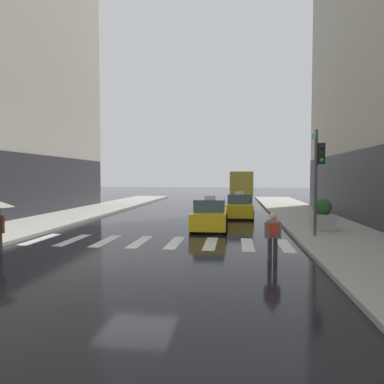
# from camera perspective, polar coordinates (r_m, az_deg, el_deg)

# --- Properties ---
(ground_plane) EXTENTS (160.00, 160.00, 0.00)m
(ground_plane) POSITION_cam_1_polar(r_m,az_deg,el_deg) (11.87, -9.35, -11.21)
(ground_plane) COLOR black
(crosswalk_markings) EXTENTS (11.30, 2.80, 0.01)m
(crosswalk_markings) POSITION_cam_1_polar(r_m,az_deg,el_deg) (14.70, -5.95, -8.49)
(crosswalk_markings) COLOR silver
(crosswalk_markings) RESTS_ON ground
(traffic_light_pole) EXTENTS (0.44, 0.84, 4.80)m
(traffic_light_pole) POSITION_cam_1_polar(r_m,az_deg,el_deg) (16.18, 20.71, 3.95)
(traffic_light_pole) COLOR #47474C
(traffic_light_pole) RESTS_ON curb_right
(taxi_lead) EXTENTS (1.98, 4.56, 1.80)m
(taxi_lead) POSITION_cam_1_polar(r_m,az_deg,el_deg) (18.44, 3.07, -3.96)
(taxi_lead) COLOR yellow
(taxi_lead) RESTS_ON ground
(taxi_second) EXTENTS (1.97, 4.56, 1.80)m
(taxi_second) POSITION_cam_1_polar(r_m,az_deg,el_deg) (23.91, 8.08, -2.48)
(taxi_second) COLOR yellow
(taxi_second) RESTS_ON ground
(box_truck) EXTENTS (2.45, 7.60, 3.35)m
(box_truck) POSITION_cam_1_polar(r_m,az_deg,el_deg) (35.80, 8.21, 0.99)
(box_truck) COLOR #2D2D2D
(box_truck) RESTS_ON ground
(pedestrian_with_backpack) EXTENTS (0.55, 0.43, 1.65)m
(pedestrian_with_backpack) POSITION_cam_1_polar(r_m,az_deg,el_deg) (11.34, 13.61, -6.88)
(pedestrian_with_backpack) COLOR #333338
(pedestrian_with_backpack) RESTS_ON ground
(planter_near_corner) EXTENTS (1.10, 1.10, 1.60)m
(planter_near_corner) POSITION_cam_1_polar(r_m,az_deg,el_deg) (18.24, 21.33, -3.74)
(planter_near_corner) COLOR #A8A399
(planter_near_corner) RESTS_ON curb_right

